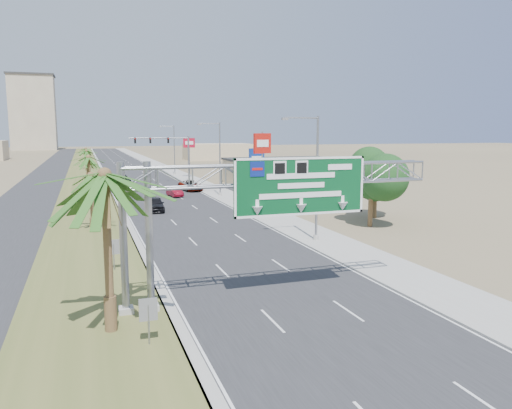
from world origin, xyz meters
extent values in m
plane|color=#8C7A59|center=(0.00, 0.00, 0.00)|extent=(600.00, 600.00, 0.00)
cube|color=#28282B|center=(0.00, 110.00, 0.01)|extent=(12.00, 300.00, 0.02)
cube|color=#9E9B93|center=(8.50, 110.00, 0.05)|extent=(4.00, 300.00, 0.10)
cube|color=#505927|center=(-10.00, 110.00, 0.06)|extent=(7.00, 300.00, 0.12)
cube|color=#28282B|center=(-17.00, 110.00, 0.01)|extent=(8.00, 300.00, 0.02)
cylinder|color=gray|center=(-7.20, 10.00, 3.70)|extent=(0.36, 0.36, 7.40)
cylinder|color=gray|center=(-8.40, 10.00, 3.70)|extent=(0.36, 0.36, 7.40)
cube|color=#9E9B93|center=(-7.20, 10.00, 0.20)|extent=(0.70, 0.70, 0.40)
cube|color=#9E9B93|center=(-8.40, 10.00, 0.20)|extent=(0.70, 0.70, 0.40)
cube|color=#074821|center=(0.50, 9.52, 6.00)|extent=(7.20, 0.12, 3.00)
cube|color=navy|center=(-1.90, 9.44, 6.95)|extent=(0.75, 0.03, 0.75)
cone|color=white|center=(0.50, 9.44, 4.85)|extent=(0.56, 0.56, 0.45)
cylinder|color=brown|center=(-9.20, 8.00, 3.50)|extent=(0.36, 0.36, 7.00)
cylinder|color=brown|center=(-9.20, 8.00, 0.84)|extent=(0.54, 0.54, 1.68)
cylinder|color=brown|center=(-9.50, 32.00, 2.50)|extent=(0.36, 0.36, 5.00)
cylinder|color=brown|center=(-9.50, 32.00, 0.60)|extent=(0.54, 0.54, 1.20)
cylinder|color=brown|center=(-9.50, 48.00, 2.90)|extent=(0.36, 0.36, 5.80)
cylinder|color=brown|center=(-9.50, 48.00, 0.70)|extent=(0.54, 0.54, 1.39)
cylinder|color=brown|center=(-9.50, 66.00, 2.25)|extent=(0.36, 0.36, 4.50)
cylinder|color=brown|center=(-9.50, 66.00, 0.54)|extent=(0.54, 0.54, 1.08)
cylinder|color=brown|center=(-9.50, 85.00, 2.60)|extent=(0.36, 0.36, 5.20)
cylinder|color=brown|center=(-9.50, 85.00, 0.62)|extent=(0.54, 0.54, 1.25)
cylinder|color=brown|center=(-9.50, 110.00, 2.40)|extent=(0.36, 0.36, 4.80)
cylinder|color=brown|center=(-9.50, 110.00, 0.58)|extent=(0.54, 0.54, 1.15)
cylinder|color=gray|center=(7.50, 22.00, 5.00)|extent=(0.20, 0.20, 10.00)
cylinder|color=gray|center=(6.10, 22.00, 9.85)|extent=(2.80, 0.12, 0.12)
cube|color=slate|center=(4.70, 22.00, 9.75)|extent=(0.50, 0.22, 0.18)
cylinder|color=#9E9B93|center=(7.50, 22.00, 0.25)|extent=(0.44, 0.44, 0.50)
cylinder|color=gray|center=(7.50, 52.00, 5.00)|extent=(0.20, 0.20, 10.00)
cylinder|color=gray|center=(6.10, 52.00, 9.85)|extent=(2.80, 0.12, 0.12)
cube|color=slate|center=(4.70, 52.00, 9.75)|extent=(0.50, 0.22, 0.18)
cylinder|color=#9E9B93|center=(7.50, 52.00, 0.25)|extent=(0.44, 0.44, 0.50)
cylinder|color=gray|center=(7.50, 88.00, 5.00)|extent=(0.20, 0.20, 10.00)
cylinder|color=gray|center=(6.10, 88.00, 9.85)|extent=(2.80, 0.12, 0.12)
cube|color=slate|center=(4.70, 88.00, 9.75)|extent=(0.50, 0.22, 0.18)
cylinder|color=#9E9B93|center=(7.50, 88.00, 0.25)|extent=(0.44, 0.44, 0.50)
cylinder|color=gray|center=(7.20, 72.00, 4.00)|extent=(0.28, 0.28, 8.00)
cylinder|color=gray|center=(2.20, 72.00, 7.70)|extent=(10.00, 0.18, 0.18)
cube|color=black|center=(3.70, 71.80, 7.30)|extent=(0.32, 0.18, 0.95)
cube|color=black|center=(0.70, 71.80, 7.30)|extent=(0.32, 0.18, 0.95)
cube|color=black|center=(-1.80, 71.80, 7.30)|extent=(0.32, 0.18, 0.95)
sphere|color=red|center=(3.70, 71.68, 7.60)|extent=(0.22, 0.22, 0.22)
imported|color=black|center=(7.20, 72.00, 7.00)|extent=(0.16, 0.16, 0.60)
cylinder|color=#9E9B93|center=(7.20, 72.00, 0.30)|extent=(0.56, 0.56, 0.60)
cube|color=#CAB388|center=(22.00, 66.00, 2.00)|extent=(18.00, 10.00, 4.00)
cylinder|color=brown|center=(15.00, 26.00, 1.95)|extent=(0.44, 0.44, 3.90)
sphere|color=#123615|center=(15.00, 26.00, 4.55)|extent=(4.50, 4.50, 4.50)
cylinder|color=brown|center=(18.00, 30.00, 1.65)|extent=(0.44, 0.44, 3.30)
sphere|color=#123615|center=(18.00, 30.00, 3.85)|extent=(3.50, 3.50, 3.50)
cylinder|color=gray|center=(-7.80, 6.00, 0.90)|extent=(0.08, 0.08, 1.80)
cube|color=slate|center=(-7.80, 6.00, 1.60)|extent=(0.75, 0.06, 0.95)
cylinder|color=gray|center=(-8.50, 18.00, 0.90)|extent=(0.08, 0.08, 1.80)
cube|color=slate|center=(-8.50, 18.00, 1.60)|extent=(0.75, 0.06, 0.95)
cube|color=tan|center=(-32.00, 250.00, 17.50)|extent=(20.00, 16.00, 35.00)
cube|color=#CAB388|center=(30.00, 140.00, 2.50)|extent=(20.00, 12.00, 5.00)
imported|color=black|center=(-2.74, 41.54, 0.79)|extent=(2.23, 4.76, 1.58)
imported|color=maroon|center=(1.50, 53.53, 0.64)|extent=(1.88, 4.06, 1.29)
imported|color=gray|center=(4.93, 59.44, 0.75)|extent=(3.24, 5.73, 1.51)
imported|color=black|center=(-3.74, 73.03, 0.68)|extent=(2.36, 4.88, 1.37)
cylinder|color=gray|center=(10.31, 42.78, 4.39)|extent=(0.20, 0.20, 8.79)
cube|color=#B8160E|center=(10.31, 42.78, 7.39)|extent=(2.39, 0.95, 2.40)
cube|color=white|center=(10.31, 42.60, 7.39)|extent=(1.63, 0.50, 0.84)
cylinder|color=gray|center=(10.73, 46.07, 3.44)|extent=(0.20, 0.20, 6.89)
cube|color=navy|center=(10.73, 46.07, 5.19)|extent=(2.00, 0.31, 3.00)
cube|color=white|center=(10.73, 45.89, 5.19)|extent=(1.40, 0.05, 1.05)
cylinder|color=gray|center=(9.00, 80.27, 3.89)|extent=(0.20, 0.20, 7.77)
cube|color=#AE0D25|center=(9.00, 80.27, 6.67)|extent=(2.13, 1.16, 1.80)
cube|color=white|center=(9.00, 80.09, 6.67)|extent=(1.43, 0.66, 0.63)
camera|label=1|loc=(-9.98, -13.83, 8.78)|focal=35.00mm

